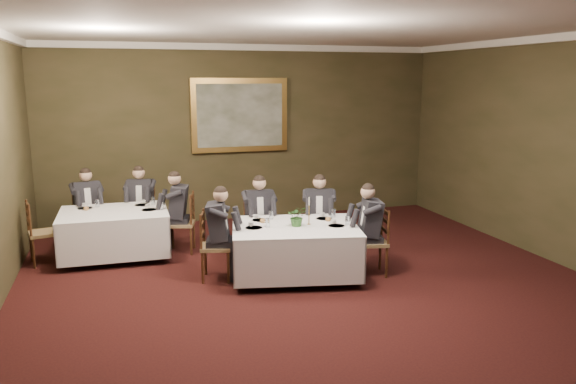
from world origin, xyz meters
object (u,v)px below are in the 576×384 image
chair_main_backleft (259,241)px  centerpiece (297,215)px  diner_main_backleft (259,227)px  diner_sec_backleft (88,216)px  diner_main_backright (319,226)px  chair_sec_backleft (89,229)px  diner_main_endleft (216,245)px  chair_sec_endright (182,235)px  candlestick (309,214)px  table_second (115,230)px  chair_sec_backright (143,225)px  diner_main_endright (372,240)px  chair_main_endright (372,255)px  chair_main_backright (319,239)px  chair_sec_endleft (44,246)px  painting (240,115)px  diner_sec_endright (181,222)px  diner_sec_backright (142,213)px  chair_main_endleft (216,260)px  table_main (295,247)px

chair_main_backleft → centerpiece: centerpiece is taller
diner_main_backleft → diner_sec_backleft: (-2.64, 1.57, 0.00)m
diner_main_backright → diner_sec_backleft: (-3.59, 1.77, 0.00)m
chair_sec_backleft → diner_main_backleft: bearing=136.5°
diner_main_endleft → chair_sec_endright: bearing=-152.7°
diner_sec_backleft → diner_main_backright: bearing=141.2°
diner_main_backright → candlestick: size_ratio=3.22×
table_second → chair_sec_backright: chair_sec_backright is taller
diner_main_endright → table_second: bearing=73.8°
centerpiece → chair_main_endright: bearing=-10.8°
table_second → centerpiece: centerpiece is taller
chair_main_backright → chair_sec_backleft: size_ratio=1.00×
chair_sec_endleft → chair_sec_backleft: bearing=131.6°
chair_sec_endright → centerpiece: 2.33m
chair_sec_endright → painting: bearing=-21.8°
chair_sec_endright → painting: (1.43, 1.95, 1.84)m
painting → chair_main_backleft: bearing=-96.3°
diner_main_backright → chair_sec_backright: (-2.69, 1.76, -0.23)m
chair_main_backright → diner_sec_backleft: diner_sec_backleft is taller
chair_sec_backleft → chair_sec_backright: size_ratio=1.00×
diner_sec_endright → diner_sec_backright: bearing=48.8°
diner_main_endright → chair_sec_endleft: size_ratio=1.35×
chair_main_backleft → chair_sec_endleft: bearing=-9.8°
chair_main_endright → diner_sec_endright: bearing=65.1°
diner_main_backright → chair_main_endright: diner_main_backright is taller
chair_main_backleft → chair_main_backright: bearing=170.9°
diner_main_endright → diner_sec_endright: size_ratio=1.00×
table_second → chair_sec_endright: (1.07, -0.02, -0.17)m
chair_main_endright → painting: bearing=28.1°
table_second → diner_main_backright: bearing=-16.0°
chair_main_backright → painting: bearing=-57.7°
candlestick → diner_main_endright: bearing=-15.5°
table_second → chair_main_endleft: chair_main_endleft is taller
candlestick → diner_main_backleft: bearing=117.4°
centerpiece → chair_sec_endleft: bearing=154.1°
diner_main_backleft → diner_sec_backright: (-1.74, 1.56, 0.00)m
chair_sec_backright → chair_sec_endleft: (-1.54, -0.84, 0.00)m
painting → diner_sec_endright: bearing=-126.5°
diner_sec_endright → centerpiece: (1.47, -1.71, 0.41)m
diner_main_endright → chair_sec_backleft: diner_main_endright is taller
chair_main_backleft → diner_main_backright: (0.95, -0.21, 0.23)m
diner_main_backleft → chair_main_backright: 1.00m
chair_main_backleft → chair_main_backright: 0.97m
chair_sec_endleft → table_main: bearing=51.9°
table_second → chair_sec_endleft: (-1.07, 0.01, -0.17)m
diner_main_endright → chair_main_backright: bearing=35.1°
chair_sec_backleft → table_second: bearing=104.2°
diner_main_endleft → diner_sec_backleft: 2.97m
table_second → chair_sec_endleft: bearing=179.2°
diner_main_backright → diner_main_endright: 1.12m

